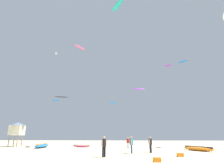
% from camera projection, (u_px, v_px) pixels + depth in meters
% --- Properties ---
extents(person_foreground, '(0.46, 0.45, 1.80)m').
position_uv_depth(person_foreground, '(104.00, 145.00, 15.95)').
color(person_foreground, black).
rests_on(person_foreground, ground).
extents(person_midground, '(0.51, 0.37, 1.63)m').
position_uv_depth(person_midground, '(128.00, 142.00, 26.56)').
color(person_midground, silver).
rests_on(person_midground, ground).
extents(person_left, '(0.39, 0.50, 1.74)m').
position_uv_depth(person_left, '(150.00, 143.00, 19.87)').
color(person_left, black).
rests_on(person_left, ground).
extents(person_right, '(0.40, 0.59, 1.78)m').
position_uv_depth(person_right, '(131.00, 143.00, 19.24)').
color(person_right, navy).
rests_on(person_right, ground).
extents(kite_grounded_near, '(3.18, 4.75, 0.55)m').
position_uv_depth(kite_grounded_near, '(198.00, 149.00, 22.27)').
color(kite_grounded_near, orange).
rests_on(kite_grounded_near, ground).
extents(kite_grounded_mid, '(2.15, 5.45, 0.66)m').
position_uv_depth(kite_grounded_mid, '(42.00, 146.00, 27.99)').
color(kite_grounded_mid, blue).
rests_on(kite_grounded_mid, ground).
extents(kite_grounded_far, '(3.39, 1.77, 0.41)m').
position_uv_depth(kite_grounded_far, '(81.00, 146.00, 29.24)').
color(kite_grounded_far, '#E5598C').
rests_on(kite_grounded_far, ground).
extents(lifeguard_tower, '(2.30, 2.30, 4.15)m').
position_uv_depth(lifeguard_tower, '(17.00, 129.00, 31.11)').
color(lifeguard_tower, '#8C704C').
rests_on(lifeguard_tower, ground).
extents(cooler_box, '(0.56, 0.36, 0.32)m').
position_uv_depth(cooler_box, '(180.00, 155.00, 16.05)').
color(cooler_box, orange).
rests_on(cooler_box, ground).
extents(gear_bag, '(0.56, 0.36, 0.32)m').
position_uv_depth(gear_bag, '(157.00, 160.00, 12.82)').
color(gear_bag, orange).
rests_on(gear_bag, ground).
extents(kite_aloft_0, '(2.81, 3.61, 0.53)m').
position_uv_depth(kite_aloft_0, '(80.00, 47.00, 43.78)').
color(kite_aloft_0, '#E5598C').
extents(kite_aloft_1, '(2.30, 1.55, 0.50)m').
position_uv_depth(kite_aloft_1, '(113.00, 103.00, 51.04)').
color(kite_aloft_1, blue).
extents(kite_aloft_2, '(1.35, 2.19, 0.27)m').
position_uv_depth(kite_aloft_2, '(56.00, 53.00, 56.83)').
color(kite_aloft_2, white).
extents(kite_aloft_3, '(3.10, 2.44, 0.47)m').
position_uv_depth(kite_aloft_3, '(183.00, 61.00, 55.91)').
color(kite_aloft_3, blue).
extents(kite_aloft_4, '(3.40, 1.58, 0.78)m').
position_uv_depth(kite_aloft_4, '(139.00, 89.00, 45.74)').
color(kite_aloft_4, purple).
extents(kite_aloft_6, '(2.61, 1.33, 0.63)m').
position_uv_depth(kite_aloft_6, '(56.00, 100.00, 51.63)').
color(kite_aloft_6, blue).
extents(kite_aloft_7, '(2.92, 3.95, 0.59)m').
position_uv_depth(kite_aloft_7, '(118.00, 5.00, 34.81)').
color(kite_aloft_7, '#19B29E').
extents(kite_aloft_8, '(2.84, 1.54, 0.51)m').
position_uv_depth(kite_aloft_8, '(62.00, 97.00, 35.02)').
color(kite_aloft_8, '#2D2D33').
extents(kite_aloft_9, '(2.29, 1.16, 0.44)m').
position_uv_depth(kite_aloft_9, '(168.00, 66.00, 47.62)').
color(kite_aloft_9, purple).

